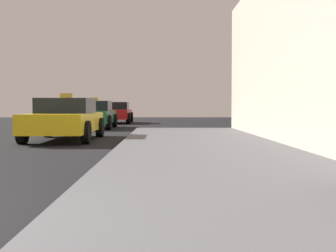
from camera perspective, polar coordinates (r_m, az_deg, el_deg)
sidewalk at (r=3.58m, az=15.90°, el=-13.30°), size 4.00×32.00×0.15m
car_yellow at (r=14.72m, az=-12.23°, el=0.85°), size 1.95×4.57×1.43m
car_green at (r=22.24m, az=-8.93°, el=1.38°), size 1.92×4.18×1.43m
car_red at (r=28.85m, az=-6.36°, el=1.63°), size 1.98×4.15×1.27m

